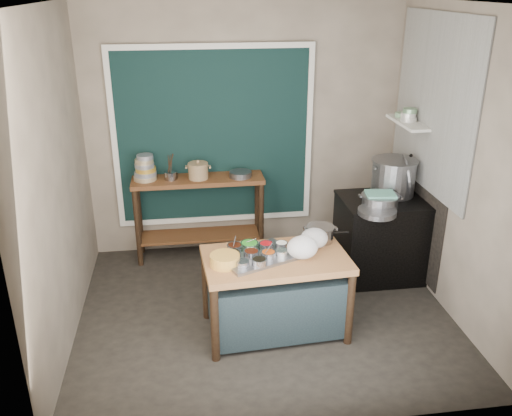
{
  "coord_description": "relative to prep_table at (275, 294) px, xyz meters",
  "views": [
    {
      "loc": [
        -0.7,
        -4.39,
        2.95
      ],
      "look_at": [
        -0.05,
        0.25,
        0.99
      ],
      "focal_mm": 38.0,
      "sensor_mm": 36.0,
      "label": 1
    }
  ],
  "objects": [
    {
      "name": "condiment_bowls",
      "position": [
        -0.19,
        0.02,
        0.43
      ],
      "size": [
        0.58,
        0.43,
        0.06
      ],
      "color": "gray",
      "rests_on": "condiment_tray"
    },
    {
      "name": "tile_panel",
      "position": [
        1.69,
        0.85,
        1.48
      ],
      "size": [
        0.02,
        1.7,
        1.7
      ],
      "primitive_type": "cube",
      "color": "#B2B2AA",
      "rests_on": "right_wall"
    },
    {
      "name": "floor",
      "position": [
        -0.05,
        0.3,
        -0.39
      ],
      "size": [
        3.5,
        3.0,
        0.02
      ],
      "primitive_type": "cube",
      "color": "#28241E",
      "rests_on": "ground"
    },
    {
      "name": "shelf_bowl_green",
      "position": [
        1.58,
        1.34,
        1.26
      ],
      "size": [
        0.17,
        0.17,
        0.05
      ],
      "primitive_type": "cylinder",
      "rotation": [
        0.0,
        0.0,
        0.36
      ],
      "color": "gray",
      "rests_on": "wall_shelf"
    },
    {
      "name": "plastic_bag_a",
      "position": [
        0.22,
        -0.05,
        0.48
      ],
      "size": [
        0.27,
        0.24,
        0.2
      ],
      "primitive_type": "ellipsoid",
      "rotation": [
        0.0,
        0.0,
        -0.03
      ],
      "color": "white",
      "rests_on": "prep_table"
    },
    {
      "name": "pot_lid",
      "position": [
        1.54,
        0.94,
        0.72
      ],
      "size": [
        0.23,
        0.46,
        0.44
      ],
      "primitive_type": "cylinder",
      "rotation": [
        0.0,
        1.36,
        -0.28
      ],
      "color": "gray",
      "rests_on": "stove_top"
    },
    {
      "name": "bowl_stack",
      "position": [
        -1.16,
        1.6,
        0.7
      ],
      "size": [
        0.25,
        0.25,
        0.28
      ],
      "color": "tan",
      "rests_on": "back_counter"
    },
    {
      "name": "shallow_pan",
      "position": [
        1.07,
        0.49,
        0.53
      ],
      "size": [
        0.45,
        0.45,
        0.05
      ],
      "primitive_type": "cylinder",
      "rotation": [
        0.0,
        0.0,
        -0.24
      ],
      "color": "gray",
      "rests_on": "stove_top"
    },
    {
      "name": "ceiling",
      "position": [
        -0.05,
        0.3,
        2.43
      ],
      "size": [
        3.5,
        3.0,
        0.02
      ],
      "primitive_type": "cube",
      "color": "gray",
      "rests_on": "back_wall"
    },
    {
      "name": "ceramic_crock",
      "position": [
        -0.59,
        1.56,
        0.65
      ],
      "size": [
        0.26,
        0.26,
        0.16
      ],
      "primitive_type": null,
      "rotation": [
        0.0,
        0.0,
        -0.12
      ],
      "color": "brown",
      "rests_on": "back_counter"
    },
    {
      "name": "stove_top",
      "position": [
        1.3,
        0.85,
        0.49
      ],
      "size": [
        0.92,
        0.69,
        0.03
      ],
      "primitive_type": "cube",
      "color": "black",
      "rests_on": "stove_block"
    },
    {
      "name": "condiment_tray",
      "position": [
        -0.17,
        0.01,
        0.39
      ],
      "size": [
        0.72,
        0.63,
        0.03
      ],
      "primitive_type": "cube",
      "rotation": [
        0.0,
        0.0,
        0.39
      ],
      "color": "gray",
      "rests_on": "prep_table"
    },
    {
      "name": "green_cloth",
      "position": [
        1.16,
        0.67,
        0.64
      ],
      "size": [
        0.31,
        0.25,
        0.02
      ],
      "primitive_type": "cube",
      "rotation": [
        0.0,
        0.0,
        -0.12
      ],
      "color": "#579B7A",
      "rests_on": "steamer"
    },
    {
      "name": "saucepan",
      "position": [
        0.45,
        0.25,
        0.45
      ],
      "size": [
        0.29,
        0.29,
        0.14
      ],
      "primitive_type": null,
      "rotation": [
        0.0,
        0.0,
        -0.12
      ],
      "color": "gray",
      "rests_on": "prep_table"
    },
    {
      "name": "curtain_panel",
      "position": [
        -0.4,
        1.77,
        0.98
      ],
      "size": [
        2.1,
        0.02,
        1.9
      ],
      "primitive_type": "cube",
      "color": "black",
      "rests_on": "back_wall"
    },
    {
      "name": "steamer",
      "position": [
        1.16,
        0.67,
        0.57
      ],
      "size": [
        0.47,
        0.47,
        0.12
      ],
      "primitive_type": null,
      "rotation": [
        0.0,
        0.0,
        -0.25
      ],
      "color": "gray",
      "rests_on": "stove_top"
    },
    {
      "name": "soot_patch",
      "position": [
        1.69,
        0.95,
        0.32
      ],
      "size": [
        0.01,
        1.3,
        1.3
      ],
      "primitive_type": "cube",
      "color": "black",
      "rests_on": "right_wall"
    },
    {
      "name": "wall_shelf",
      "position": [
        1.58,
        1.15,
        1.23
      ],
      "size": [
        0.22,
        0.7,
        0.03
      ],
      "primitive_type": "cube",
      "color": "beige",
      "rests_on": "right_wall"
    },
    {
      "name": "curtain_frame",
      "position": [
        -0.4,
        1.76,
        0.98
      ],
      "size": [
        2.22,
        0.03,
        2.02
      ],
      "primitive_type": null,
      "color": "beige",
      "rests_on": "back_wall"
    },
    {
      "name": "shelf_bowl_stack",
      "position": [
        1.58,
        1.15,
        1.3
      ],
      "size": [
        0.17,
        0.17,
        0.13
      ],
      "color": "silver",
      "rests_on": "wall_shelf"
    },
    {
      "name": "stock_pot",
      "position": [
        1.41,
        0.98,
        0.69
      ],
      "size": [
        0.59,
        0.59,
        0.38
      ],
      "primitive_type": null,
      "rotation": [
        0.0,
        0.0,
        0.24
      ],
      "color": "gray",
      "rests_on": "stove_top"
    },
    {
      "name": "plastic_bag_b",
      "position": [
        0.37,
        0.13,
        0.47
      ],
      "size": [
        0.29,
        0.26,
        0.19
      ],
      "primitive_type": "ellipsoid",
      "rotation": [
        0.0,
        0.0,
        -0.22
      ],
      "color": "white",
      "rests_on": "prep_table"
    },
    {
      "name": "prep_table",
      "position": [
        0.0,
        0.0,
        0.0
      ],
      "size": [
        1.29,
        0.8,
        0.75
      ],
      "primitive_type": "cube",
      "rotation": [
        0.0,
        0.0,
        0.06
      ],
      "color": "#9B6338",
      "rests_on": "floor"
    },
    {
      "name": "utensil_cup",
      "position": [
        -0.89,
        1.58,
        0.62
      ],
      "size": [
        0.16,
        0.16,
        0.09
      ],
      "primitive_type": "cylinder",
      "rotation": [
        0.0,
        0.0,
        0.11
      ],
      "color": "gray",
      "rests_on": "back_counter"
    },
    {
      "name": "right_wall",
      "position": [
        1.71,
        0.3,
        1.02
      ],
      "size": [
        0.02,
        3.0,
        2.8
      ],
      "primitive_type": "cube",
      "color": "gray",
      "rests_on": "floor"
    },
    {
      "name": "back_counter",
      "position": [
        -0.6,
        1.58,
        0.1
      ],
      "size": [
        1.45,
        0.4,
        0.95
      ],
      "primitive_type": "cube",
      "color": "#563618",
      "rests_on": "floor"
    },
    {
      "name": "wide_bowl",
      "position": [
        -0.13,
        1.55,
        0.61
      ],
      "size": [
        0.32,
        0.32,
        0.06
      ],
      "primitive_type": "cylinder",
      "rotation": [
        0.0,
        0.0,
        -0.4
      ],
      "color": "gray",
      "rests_on": "back_counter"
    },
    {
      "name": "yellow_basin",
      "position": [
        -0.45,
        -0.09,
        0.42
      ],
      "size": [
        0.33,
        0.33,
        0.1
      ],
      "primitive_type": "cylinder",
      "rotation": [
        0.0,
        0.0,
        0.43
      ],
      "color": "gold",
      "rests_on": "prep_table"
    },
    {
      "name": "back_wall",
      "position": [
        -0.05,
        1.81,
        1.02
      ],
      "size": [
        3.5,
        0.02,
        2.8
      ],
      "primitive_type": "cube",
      "color": "gray",
      "rests_on": "floor"
    },
    {
      "name": "stove_block",
      "position": [
        1.3,
        0.85,
        0.05
      ],
      "size": [
        0.9,
        0.68,
        0.85
      ],
      "primitive_type": "cube",
      "color": "black",
      "rests_on": "floor"
    },
    {
      "name": "left_wall",
      "position": [
        -1.81,
        0.3,
        1.02
      ],
      "size": [
        0.02,
        3.0,
        2.8
      ],
      "primitive_type": "cube",
      "color": "gray",
      "rests_on": "floor"
    }
  ]
}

